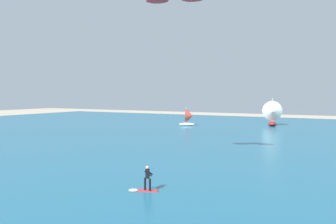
{
  "coord_description": "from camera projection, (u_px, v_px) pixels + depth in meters",
  "views": [
    {
      "loc": [
        13.06,
        -6.81,
        6.57
      ],
      "look_at": [
        -0.18,
        16.48,
        5.22
      ],
      "focal_mm": 41.69,
      "sensor_mm": 36.0,
      "label": 1
    }
  ],
  "objects": [
    {
      "name": "sailboat_mid_right",
      "position": [
        272.0,
        113.0,
        74.85
      ],
      "size": [
        4.16,
        4.75,
        5.34
      ],
      "color": "maroon",
      "rests_on": "ocean"
    },
    {
      "name": "ocean",
      "position": [
        283.0,
        138.0,
        55.64
      ],
      "size": [
        160.0,
        90.0,
        0.1
      ],
      "primitive_type": "cube",
      "color": "#1E607F",
      "rests_on": "ground"
    },
    {
      "name": "kitesurfer",
      "position": [
        145.0,
        182.0,
        25.54
      ],
      "size": [
        2.01,
        1.3,
        1.67
      ],
      "color": "red",
      "rests_on": "ocean"
    },
    {
      "name": "sailboat_far_right",
      "position": [
        189.0,
        117.0,
        75.39
      ],
      "size": [
        3.22,
        2.83,
        3.63
      ],
      "color": "white",
      "rests_on": "ocean"
    }
  ]
}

